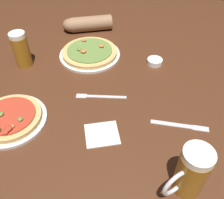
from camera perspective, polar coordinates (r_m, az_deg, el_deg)
ground_plane at (r=1.01m, az=0.00°, el=-1.43°), size 2.40×2.40×0.03m
pizza_plate_near at (r=1.00m, az=-22.57°, el=-4.07°), size 0.27×0.27×0.05m
pizza_plate_far at (r=1.26m, az=-5.21°, el=10.75°), size 0.31×0.31×0.05m
beer_mug_dark at (r=1.24m, az=-20.49°, el=10.88°), size 0.12×0.10×0.17m
beer_mug_amber at (r=0.74m, az=17.85°, el=-15.77°), size 0.12×0.12×0.18m
ramekin_sauce at (r=1.22m, az=9.91°, el=8.71°), size 0.07×0.07×0.03m
napkin_folded at (r=0.89m, az=-2.45°, el=-7.97°), size 0.15×0.15×0.01m
fork_left at (r=1.03m, az=-2.86°, el=0.76°), size 0.21×0.05×0.01m
knife_right at (r=0.95m, az=15.52°, el=-5.80°), size 0.21×0.03×0.01m
diner_arm at (r=1.48m, az=-6.07°, el=17.08°), size 0.28×0.17×0.08m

